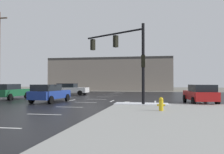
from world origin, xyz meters
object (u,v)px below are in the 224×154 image
(traffic_signal_mast, at_px, (125,52))
(fire_hydrant, at_px, (161,104))
(sedan_red, at_px, (200,94))
(sedan_green, at_px, (10,91))
(sedan_white, at_px, (71,89))
(sedan_blue, at_px, (49,93))

(traffic_signal_mast, xyz_separation_m, fire_hydrant, (2.67, -4.34, -3.64))
(traffic_signal_mast, height_order, sedan_red, traffic_signal_mast)
(fire_hydrant, distance_m, sedan_green, 17.53)
(fire_hydrant, height_order, sedan_red, sedan_red)
(traffic_signal_mast, xyz_separation_m, sedan_white, (-9.40, 13.48, -3.33))
(fire_hydrant, bearing_deg, sedan_red, 63.43)
(sedan_blue, bearing_deg, sedan_white, 16.47)
(traffic_signal_mast, distance_m, sedan_red, 7.14)
(fire_hydrant, height_order, sedan_green, sedan_green)
(sedan_red, bearing_deg, traffic_signal_mast, 103.93)
(sedan_red, bearing_deg, sedan_green, 77.64)
(sedan_red, xyz_separation_m, sedan_white, (-15.33, 11.31, 0.00))
(sedan_green, bearing_deg, sedan_red, -96.10)
(sedan_red, relative_size, sedan_blue, 1.00)
(sedan_green, height_order, sedan_white, same)
(fire_hydrant, relative_size, sedan_red, 0.17)
(sedan_red, distance_m, sedan_blue, 12.89)
(fire_hydrant, xyz_separation_m, sedan_white, (-12.07, 17.82, 0.32))
(fire_hydrant, xyz_separation_m, sedan_red, (3.26, 6.52, 0.32))
(sedan_white, bearing_deg, sedan_red, -34.05)
(traffic_signal_mast, relative_size, sedan_white, 1.30)
(sedan_white, xyz_separation_m, sedan_blue, (2.47, -12.14, 0.00))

